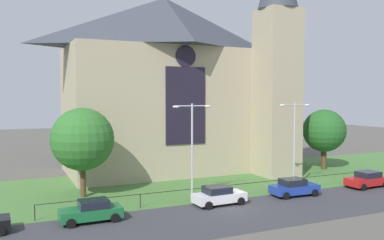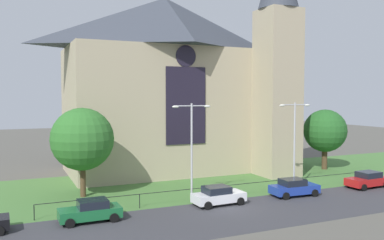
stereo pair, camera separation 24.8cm
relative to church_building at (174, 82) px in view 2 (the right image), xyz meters
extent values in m
plane|color=#56544C|center=(-2.04, -6.71, -10.27)|extent=(160.00, 160.00, 0.00)
cube|color=#38383D|center=(-2.04, -18.71, -10.27)|extent=(120.00, 8.00, 0.01)
cube|color=#477538|center=(-2.04, -8.71, -10.27)|extent=(120.00, 20.00, 0.01)
cube|color=tan|center=(-0.77, 0.63, -3.27)|extent=(22.00, 12.00, 14.00)
pyramid|color=#383D47|center=(-0.77, 0.63, 6.73)|extent=(22.00, 12.00, 6.00)
cube|color=black|center=(-0.77, -5.42, -2.57)|extent=(4.40, 0.16, 8.00)
cylinder|color=black|center=(-0.77, -5.42, 2.53)|extent=(2.20, 0.15, 2.20)
cube|color=tan|center=(9.23, -7.37, -1.27)|extent=(4.00, 4.00, 18.00)
cylinder|color=black|center=(-0.77, -14.21, -9.17)|extent=(30.56, 0.05, 0.05)
cylinder|color=black|center=(-16.06, -14.21, -9.72)|extent=(0.07, 0.07, 1.10)
cylinder|color=black|center=(-8.41, -14.21, -9.72)|extent=(0.06, 0.07, 1.10)
cylinder|color=black|center=(-0.77, -14.21, -9.72)|extent=(0.06, 0.07, 1.10)
cylinder|color=black|center=(6.87, -14.21, -9.72)|extent=(0.07, 0.07, 1.10)
cylinder|color=black|center=(14.51, -14.21, -9.72)|extent=(0.06, 0.07, 1.10)
cylinder|color=#4C3823|center=(16.65, -6.62, -8.92)|extent=(0.64, 0.64, 2.71)
sphere|color=#235B23|center=(16.65, -6.62, -5.67)|extent=(5.04, 5.04, 5.04)
cylinder|color=#4C3823|center=(-11.81, -8.67, -8.78)|extent=(0.48, 0.48, 2.98)
sphere|color=#2D6B28|center=(-11.81, -8.67, -5.27)|extent=(5.39, 5.39, 5.39)
cylinder|color=#B2B2B7|center=(-4.05, -14.31, -6.23)|extent=(0.16, 0.16, 8.09)
cylinder|color=#B2B2B7|center=(-4.75, -14.31, -2.38)|extent=(1.40, 0.10, 0.10)
cylinder|color=#B2B2B7|center=(-3.35, -14.31, -2.38)|extent=(1.40, 0.10, 0.10)
ellipsoid|color=white|center=(-5.45, -14.31, -2.43)|extent=(0.57, 0.26, 0.20)
ellipsoid|color=white|center=(-2.65, -14.31, -2.43)|extent=(0.57, 0.26, 0.20)
cylinder|color=#B2B2B7|center=(6.20, -14.31, -6.22)|extent=(0.16, 0.16, 8.10)
cylinder|color=#B2B2B7|center=(5.50, -14.31, -2.37)|extent=(1.40, 0.10, 0.10)
cylinder|color=#B2B2B7|center=(6.90, -14.31, -2.37)|extent=(1.40, 0.10, 0.10)
ellipsoid|color=white|center=(4.80, -14.31, -2.42)|extent=(0.57, 0.26, 0.20)
ellipsoid|color=white|center=(7.60, -14.31, -2.42)|extent=(0.57, 0.26, 0.20)
cube|color=#196033|center=(-12.53, -16.06, -9.66)|extent=(4.22, 1.84, 0.70)
cube|color=black|center=(-12.33, -16.06, -9.04)|extent=(2.01, 1.62, 0.55)
cylinder|color=black|center=(-13.99, -16.98, -9.95)|extent=(0.64, 0.23, 0.64)
cylinder|color=black|center=(-14.01, -15.18, -9.95)|extent=(0.64, 0.23, 0.64)
cylinder|color=black|center=(-11.05, -16.95, -9.95)|extent=(0.64, 0.23, 0.64)
cylinder|color=black|center=(-11.07, -15.15, -9.95)|extent=(0.64, 0.23, 0.64)
cube|color=silver|center=(-2.34, -15.78, -9.66)|extent=(4.27, 1.97, 0.70)
cube|color=black|center=(-2.54, -15.79, -9.04)|extent=(2.06, 1.68, 0.55)
cylinder|color=black|center=(-0.90, -14.82, -9.95)|extent=(0.65, 0.25, 0.64)
cylinder|color=black|center=(-0.83, -16.62, -9.95)|extent=(0.65, 0.25, 0.64)
cylinder|color=black|center=(-3.84, -14.94, -9.95)|extent=(0.65, 0.25, 0.64)
cylinder|color=black|center=(-3.77, -16.74, -9.95)|extent=(0.65, 0.25, 0.64)
cube|color=#1E3899|center=(5.04, -15.86, -9.66)|extent=(4.28, 1.99, 0.70)
cube|color=black|center=(4.84, -15.85, -9.04)|extent=(2.07, 1.69, 0.55)
cylinder|color=black|center=(6.55, -15.03, -9.95)|extent=(0.65, 0.25, 0.64)
cylinder|color=black|center=(6.46, -16.83, -9.95)|extent=(0.65, 0.25, 0.64)
cylinder|color=black|center=(3.61, -14.90, -9.95)|extent=(0.65, 0.25, 0.64)
cylinder|color=black|center=(3.53, -16.69, -9.95)|extent=(0.65, 0.25, 0.64)
cube|color=#B21919|center=(13.45, -15.98, -9.66)|extent=(4.28, 2.00, 0.70)
cube|color=black|center=(13.65, -15.97, -9.04)|extent=(2.08, 1.70, 0.55)
cylinder|color=black|center=(12.03, -16.95, -9.95)|extent=(0.65, 0.25, 0.64)
cylinder|color=black|center=(11.94, -15.16, -9.95)|extent=(0.65, 0.25, 0.64)
cylinder|color=black|center=(14.88, -15.01, -9.95)|extent=(0.65, 0.25, 0.64)
camera|label=1|loc=(-17.65, -44.37, -1.62)|focal=38.40mm
camera|label=2|loc=(-17.42, -44.48, -1.62)|focal=38.40mm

